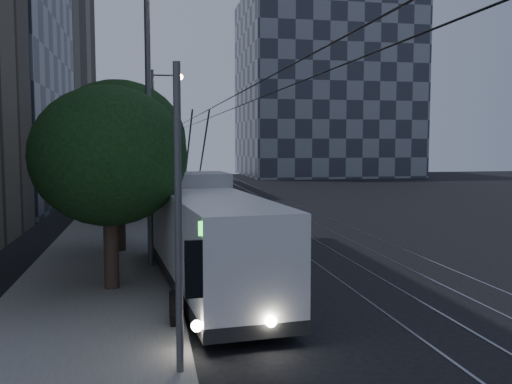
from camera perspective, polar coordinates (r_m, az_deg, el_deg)
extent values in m
plane|color=black|center=(21.94, 4.99, -6.93)|extent=(120.00, 120.00, 0.00)
cube|color=slate|center=(40.93, -12.99, -1.37)|extent=(5.00, 90.00, 0.15)
cube|color=gray|center=(41.36, -2.15, -1.28)|extent=(0.08, 90.00, 0.02)
cube|color=gray|center=(41.60, -0.19, -1.24)|extent=(0.08, 90.00, 0.02)
cube|color=gray|center=(41.91, 1.91, -1.19)|extent=(0.08, 90.00, 0.02)
cube|color=gray|center=(42.25, 3.82, -1.15)|extent=(0.08, 90.00, 0.02)
cylinder|color=black|center=(40.72, -7.97, 6.46)|extent=(0.02, 90.00, 0.02)
cylinder|color=black|center=(40.76, -6.98, 6.47)|extent=(0.02, 90.00, 0.02)
cylinder|color=#525355|center=(10.78, -7.77, -3.19)|extent=(0.14, 0.14, 6.00)
cylinder|color=#525355|center=(30.70, -9.71, 2.08)|extent=(0.14, 0.14, 6.00)
cylinder|color=#525355|center=(50.68, -10.12, 3.20)|extent=(0.14, 0.14, 6.00)
cylinder|color=#525355|center=(70.67, -10.30, 3.68)|extent=(0.14, 0.14, 6.00)
cube|color=gray|center=(65.23, -23.04, 15.63)|extent=(14.00, 22.00, 34.00)
cube|color=#32353F|center=(79.67, 6.85, 10.35)|extent=(22.00, 18.00, 24.00)
cube|color=silver|center=(17.58, -4.92, -4.41)|extent=(3.42, 11.38, 2.66)
cube|color=black|center=(17.81, -4.89, -8.19)|extent=(3.47, 11.42, 0.33)
cube|color=black|center=(18.02, -5.07, -3.81)|extent=(3.26, 9.06, 0.98)
cube|color=black|center=(12.10, -2.23, -7.48)|extent=(2.08, 0.27, 1.21)
cube|color=black|center=(23.05, -6.33, -1.66)|extent=(1.88, 0.26, 0.93)
cube|color=green|center=(11.94, -2.24, -3.54)|extent=(1.49, 0.20, 0.30)
cube|color=#9B9B9E|center=(20.17, -5.76, 1.27)|extent=(2.16, 2.23, 0.47)
sphere|color=white|center=(12.28, -5.93, -13.18)|extent=(0.24, 0.24, 0.24)
sphere|color=white|center=(12.50, 1.52, -12.82)|extent=(0.24, 0.24, 0.24)
cylinder|color=#525355|center=(21.09, -6.78, 4.46)|extent=(0.06, 4.23, 2.57)
cylinder|color=#525355|center=(21.13, -5.26, 4.48)|extent=(0.06, 4.23, 2.57)
cylinder|color=black|center=(14.27, -8.04, -11.58)|extent=(0.28, 0.93, 0.93)
cylinder|color=black|center=(14.55, 1.15, -11.21)|extent=(0.28, 0.93, 0.93)
cylinder|color=black|center=(20.14, -8.86, -6.69)|extent=(0.28, 0.93, 0.93)
cylinder|color=black|center=(20.34, -2.38, -6.52)|extent=(0.28, 0.93, 0.93)
cylinder|color=black|center=(21.90, -9.02, -5.74)|extent=(0.28, 0.93, 0.93)
cylinder|color=black|center=(22.08, -3.06, -5.60)|extent=(0.28, 0.93, 0.93)
imported|color=gray|center=(29.79, -4.60, -2.05)|extent=(5.16, 6.95, 1.76)
imported|color=white|center=(37.46, -8.31, -1.04)|extent=(1.89, 3.77, 1.23)
imported|color=#BBBBBF|center=(42.73, -6.46, -0.22)|extent=(2.74, 4.83, 1.32)
imported|color=#ADADB1|center=(49.60, -7.06, 0.62)|extent=(3.24, 4.95, 1.54)
imported|color=silver|center=(55.69, -8.98, 0.95)|extent=(2.89, 4.15, 1.31)
cylinder|color=black|center=(17.71, -14.27, -5.98)|extent=(0.44, 0.44, 2.40)
ellipsoid|color=black|center=(17.39, -14.48, 3.53)|extent=(4.61, 4.61, 4.15)
cylinder|color=black|center=(23.71, -13.45, -3.00)|extent=(0.44, 0.44, 2.56)
ellipsoid|color=black|center=(23.48, -13.61, 5.00)|extent=(5.38, 5.38, 4.84)
cylinder|color=black|center=(33.05, -12.21, -0.66)|extent=(0.44, 0.44, 2.66)
ellipsoid|color=black|center=(32.90, -12.31, 4.85)|extent=(4.92, 4.92, 4.42)
cylinder|color=black|center=(38.56, -11.67, 0.21)|extent=(0.44, 0.44, 2.75)
ellipsoid|color=black|center=(38.43, -11.75, 5.09)|extent=(5.08, 5.08, 4.57)
cylinder|color=black|center=(45.09, -11.53, 0.66)|extent=(0.44, 0.44, 2.39)
ellipsoid|color=black|center=(44.97, -11.60, 4.44)|extent=(4.76, 4.76, 4.28)
cylinder|color=black|center=(56.59, -11.37, 1.45)|extent=(0.44, 0.44, 2.24)
ellipsoid|color=black|center=(56.49, -11.42, 4.33)|extent=(4.58, 4.58, 4.12)
cylinder|color=#525355|center=(20.37, -10.69, 7.03)|extent=(0.20, 0.20, 10.56)
cylinder|color=#525355|center=(44.40, -10.23, 5.53)|extent=(0.20, 0.20, 10.00)
cylinder|color=#525355|center=(44.71, -8.89, 11.45)|extent=(2.20, 0.12, 0.12)
sphere|color=#FED08B|center=(44.74, -7.58, 11.33)|extent=(0.44, 0.44, 0.44)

